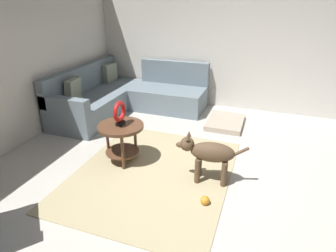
{
  "coord_description": "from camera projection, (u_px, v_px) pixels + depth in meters",
  "views": [
    {
      "loc": [
        -2.7,
        -0.52,
        2.07
      ],
      "look_at": [
        0.45,
        0.6,
        0.55
      ],
      "focal_mm": 30.8,
      "sensor_mm": 36.0,
      "label": 1
    }
  ],
  "objects": [
    {
      "name": "ground_plane",
      "position": [
        203.0,
        195.0,
        3.35
      ],
      "size": [
        6.0,
        6.0,
        0.1
      ],
      "primitive_type": "cube",
      "color": "beige"
    },
    {
      "name": "wall_right",
      "position": [
        244.0,
        38.0,
        5.29
      ],
      "size": [
        0.12,
        6.0,
        2.7
      ],
      "primitive_type": "cube",
      "color": "silver",
      "rests_on": "ground_plane"
    },
    {
      "name": "area_rug",
      "position": [
        153.0,
        173.0,
        3.67
      ],
      "size": [
        2.3,
        1.9,
        0.01
      ],
      "primitive_type": "cube",
      "color": "tan",
      "rests_on": "ground_plane"
    },
    {
      "name": "sectional_couch",
      "position": [
        125.0,
        97.0,
        5.53
      ],
      "size": [
        2.2,
        2.25,
        0.88
      ],
      "color": "slate",
      "rests_on": "ground_plane"
    },
    {
      "name": "side_table",
      "position": [
        121.0,
        133.0,
        3.78
      ],
      "size": [
        0.6,
        0.6,
        0.54
      ],
      "color": "brown",
      "rests_on": "ground_plane"
    },
    {
      "name": "torus_sculpture",
      "position": [
        120.0,
        113.0,
        3.66
      ],
      "size": [
        0.28,
        0.08,
        0.33
      ],
      "color": "black",
      "rests_on": "side_table"
    },
    {
      "name": "dog_bed_mat",
      "position": [
        225.0,
        122.0,
        5.04
      ],
      "size": [
        0.8,
        0.6,
        0.09
      ],
      "primitive_type": "cube",
      "color": "#B2A38E",
      "rests_on": "ground_plane"
    },
    {
      "name": "dog",
      "position": [
        209.0,
        154.0,
        3.38
      ],
      "size": [
        0.28,
        0.85,
        0.63
      ],
      "rotation": [
        0.0,
        0.0,
        0.12
      ],
      "color": "brown",
      "rests_on": "ground_plane"
    },
    {
      "name": "dog_toy_ball",
      "position": [
        205.0,
        200.0,
        3.11
      ],
      "size": [
        0.1,
        0.1,
        0.1
      ],
      "primitive_type": "sphere",
      "color": "orange",
      "rests_on": "ground_plane"
    },
    {
      "name": "dog_toy_rope",
      "position": [
        211.0,
        151.0,
        4.16
      ],
      "size": [
        0.16,
        0.1,
        0.05
      ],
      "primitive_type": "cylinder",
      "rotation": [
        0.0,
        1.57,
        2.78
      ],
      "color": "blue",
      "rests_on": "ground_plane"
    }
  ]
}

